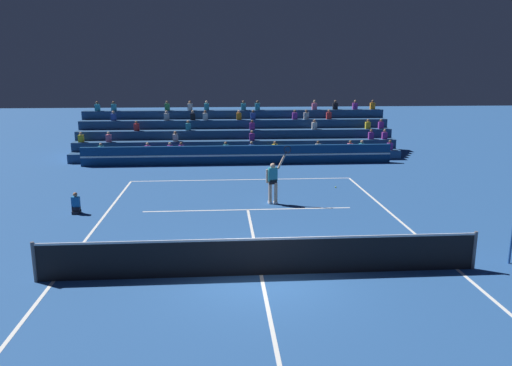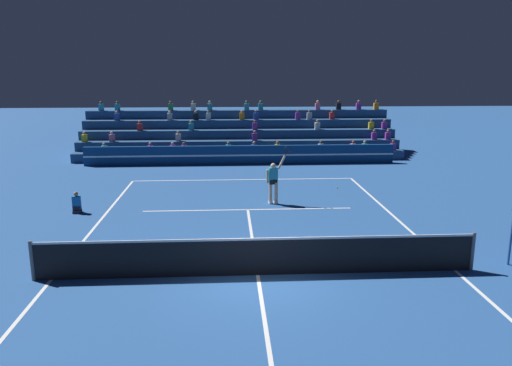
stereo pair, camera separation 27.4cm
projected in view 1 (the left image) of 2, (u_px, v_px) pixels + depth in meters
ground_plane at (261, 275)px, 13.55m from camera, size 120.00×120.00×0.00m
court_lines at (261, 275)px, 13.55m from camera, size 11.10×23.90×0.01m
tennis_net at (261, 256)px, 13.42m from camera, size 12.00×0.10×1.10m
sponsor_banner_wall at (238, 155)px, 29.03m from camera, size 18.00×0.26×1.10m
bleacher_stand at (236, 138)px, 32.62m from camera, size 20.02×4.75×3.38m
ball_kid_courtside at (76, 205)px, 19.20m from camera, size 0.30×0.36×0.84m
tennis_player at (273, 180)px, 20.46m from camera, size 1.09×0.32×2.45m
tennis_ball at (336, 187)px, 23.40m from camera, size 0.07×0.07×0.07m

